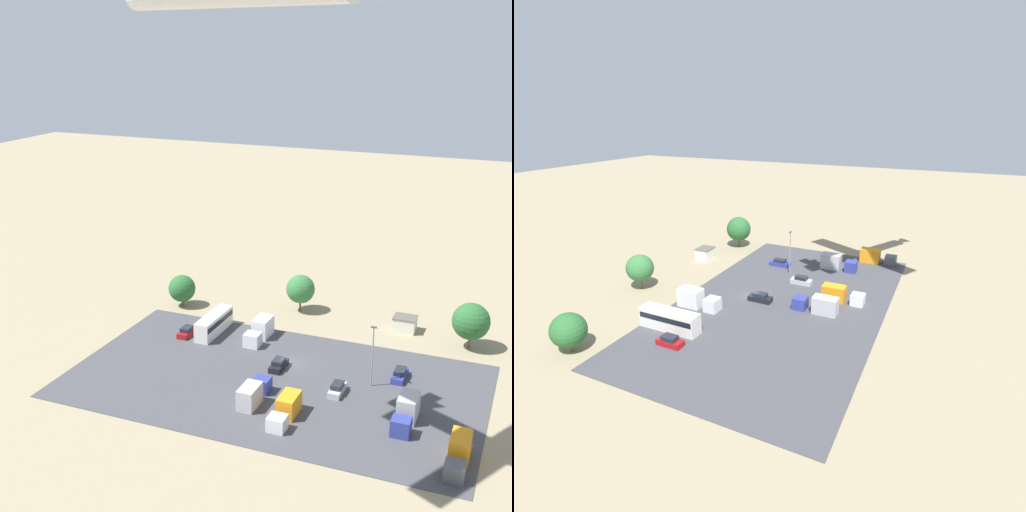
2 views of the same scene
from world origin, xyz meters
The scene contains 17 objects.
ground_plane centered at (0.00, 0.00, 0.00)m, with size 400.00×400.00×0.00m, color gray.
parking_lot_surface centered at (0.00, 6.33, 0.04)m, with size 61.54×35.89×0.08m.
shed_building centered at (-14.18, -19.89, 1.34)m, with size 4.00×3.44×2.66m.
bus centered at (16.20, -6.25, 1.89)m, with size 2.58×10.34×3.35m.
parked_car_0 centered at (20.00, -3.33, 0.74)m, with size 1.81×4.13×1.58m.
parked_car_1 centered at (-17.15, -1.69, 0.74)m, with size 1.82×4.74×1.59m.
parked_car_2 centered at (-9.73, 6.33, 0.76)m, with size 1.75×4.36×1.63m.
parked_car_3 centered at (0.93, 2.27, 0.75)m, with size 1.82×4.42×1.62m.
parked_truck_0 centered at (-20.50, 10.54, 1.64)m, with size 2.52×7.92×3.40m.
parked_truck_1 centered at (-28.27, 17.65, 1.54)m, with size 2.40×8.12×3.18m.
parked_truck_2 centered at (7.85, -6.94, 1.59)m, with size 2.59×7.90×3.30m.
parked_truck_3 centered at (-5.24, 15.72, 1.40)m, with size 2.41×7.74×2.90m.
parked_truck_4 centered at (0.55, 13.31, 1.48)m, with size 2.36×7.96×3.06m.
tree_near_shed centered at (-25.41, -16.94, 4.80)m, with size 6.16×6.16×7.88m.
tree_apron_mid centered at (27.32, -15.35, 3.53)m, with size 5.13×5.13×6.10m.
tree_apron_far centered at (5.74, -21.54, 4.37)m, with size 5.34×5.34×7.05m.
light_pole_lot_centre centered at (-13.66, 2.16, 5.27)m, with size 0.90×0.28×9.51m.
Camera 1 is at (-34.43, 95.91, 50.66)m, focal length 50.00 mm.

